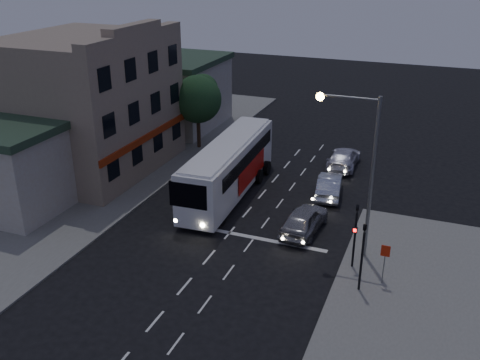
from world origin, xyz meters
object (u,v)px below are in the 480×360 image
at_px(tour_bus, 229,166).
at_px(regulatory_sign, 385,258).
at_px(car_suv, 304,220).
at_px(car_sedan_b, 344,158).
at_px(traffic_signal_main, 356,228).
at_px(traffic_signal_side, 363,249).
at_px(streetlight, 361,159).
at_px(street_tree, 198,97).
at_px(car_sedan_a, 329,185).

height_order(tour_bus, regulatory_sign, tour_bus).
relative_size(car_suv, car_sedan_b, 0.92).
bearing_deg(car_suv, traffic_signal_main, 143.73).
distance_m(tour_bus, car_sedan_b, 10.38).
height_order(traffic_signal_side, streetlight, streetlight).
distance_m(car_suv, streetlight, 6.11).
distance_m(regulatory_sign, street_tree, 23.40).
relative_size(tour_bus, car_suv, 2.68).
height_order(tour_bus, street_tree, street_tree).
xyz_separation_m(car_suv, traffic_signal_side, (4.19, -5.00, 1.62)).
bearing_deg(car_sedan_b, car_sedan_a, 90.28).
bearing_deg(regulatory_sign, tour_bus, 147.07).
xyz_separation_m(regulatory_sign, streetlight, (-1.96, 2.44, 4.14)).
bearing_deg(car_sedan_b, traffic_signal_main, 101.92).
bearing_deg(traffic_signal_main, traffic_signal_side, -70.51).
xyz_separation_m(car_suv, traffic_signal_main, (3.49, -3.02, 1.62)).
distance_m(car_suv, car_sedan_b, 11.45).
relative_size(car_sedan_b, street_tree, 0.82).
height_order(car_sedan_a, car_sedan_b, car_sedan_a).
xyz_separation_m(car_sedan_b, street_tree, (-12.44, -0.23, 3.76)).
bearing_deg(car_suv, tour_bus, -23.76).
xyz_separation_m(tour_bus, car_sedan_b, (6.42, 8.05, -1.33)).
height_order(car_sedan_b, traffic_signal_side, traffic_signal_side).
bearing_deg(car_sedan_b, tour_bus, 50.29).
bearing_deg(regulatory_sign, streetlight, 128.75).
distance_m(tour_bus, traffic_signal_side, 13.43).
bearing_deg(street_tree, regulatory_sign, -41.08).
xyz_separation_m(tour_bus, street_tree, (-6.03, 7.83, 2.42)).
xyz_separation_m(car_suv, car_sedan_b, (0.13, 11.45, -0.06)).
height_order(car_suv, car_sedan_a, car_suv).
distance_m(tour_bus, car_suv, 7.26).
bearing_deg(traffic_signal_side, regulatory_sign, 43.92).
relative_size(car_sedan_a, traffic_signal_main, 1.10).
relative_size(car_suv, car_sedan_a, 1.04).
distance_m(traffic_signal_side, streetlight, 4.84).
height_order(tour_bus, streetlight, streetlight).
relative_size(tour_bus, car_sedan_a, 2.79).
height_order(tour_bus, car_sedan_b, tour_bus).
distance_m(car_sedan_b, streetlight, 14.31).
xyz_separation_m(car_sedan_a, streetlight, (2.96, -7.31, 4.99)).
relative_size(car_sedan_a, regulatory_sign, 2.05).
distance_m(tour_bus, car_sedan_a, 7.08).
distance_m(car_sedan_a, traffic_signal_side, 11.53).
xyz_separation_m(traffic_signal_main, streetlight, (-0.26, 1.42, 3.31)).
relative_size(tour_bus, traffic_signal_side, 3.07).
relative_size(traffic_signal_side, regulatory_sign, 1.86).
bearing_deg(street_tree, traffic_signal_main, -42.03).
distance_m(car_suv, regulatory_sign, 6.62).
distance_m(car_sedan_a, car_sedan_b, 5.74).
bearing_deg(traffic_signal_main, regulatory_sign, -30.84).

